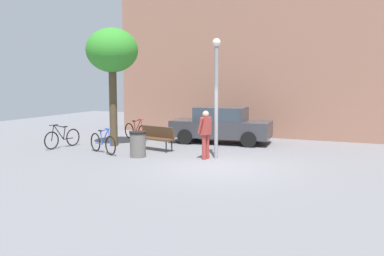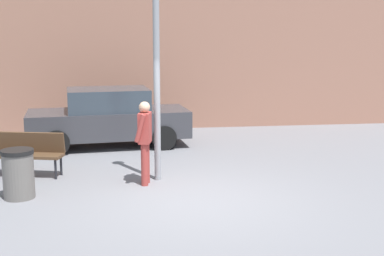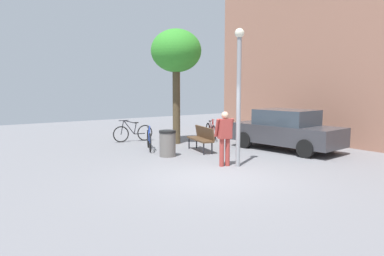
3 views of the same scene
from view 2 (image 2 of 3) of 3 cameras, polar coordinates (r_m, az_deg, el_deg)
ground_plane at (r=9.49m, az=0.67°, el=-7.95°), size 36.00×36.00×0.00m
lamppost at (r=10.43m, az=-3.92°, el=7.29°), size 0.28×0.28×4.11m
person_by_lamppost at (r=10.30m, az=-5.21°, el=-0.98°), size 0.37×0.62×1.67m
park_bench at (r=11.55m, az=-17.74°, el=-2.33°), size 1.67×0.84×0.92m
parked_car_charcoal at (r=14.03m, az=-9.14°, el=1.14°), size 4.35×2.14×1.55m
trash_bin at (r=10.01m, az=-18.53°, el=-4.79°), size 0.59×0.59×0.91m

